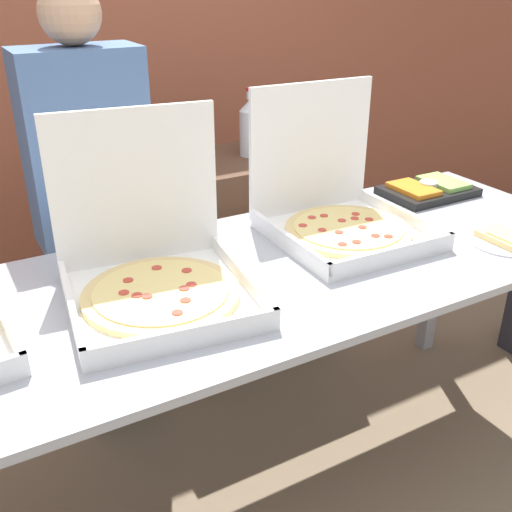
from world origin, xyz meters
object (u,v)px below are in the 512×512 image
Objects in this scene: paper_plate_front_right at (507,240)px; person_guest_cap at (96,221)px; soda_bottle at (251,127)px; soda_can_silver at (265,134)px; pizza_box_far_right at (338,209)px; soda_can_colored at (284,135)px; pizza_box_near_left at (155,266)px; veggie_tray at (428,190)px.

person_guest_cap is (-1.10, 0.87, -0.02)m from paper_plate_front_right.
soda_bottle is 0.15m from soda_can_silver.
person_guest_cap is at bearing -163.75° from soda_can_silver.
soda_can_colored is (0.22, 0.71, 0.06)m from pizza_box_far_right.
person_guest_cap is (-0.73, -0.17, -0.22)m from soda_bottle.
soda_can_colored is at bearing 74.01° from pizza_box_far_right.
person_guest_cap is at bearing 96.78° from pizza_box_near_left.
pizza_box_far_right is 0.30× the size of person_guest_cap.
veggie_tray is at bearing 77.65° from paper_plate_front_right.
soda_can_silver is at bearing 119.23° from veggie_tray.
soda_can_silver is 0.89m from person_guest_cap.
paper_plate_front_right is 1.15m from soda_can_silver.
pizza_box_near_left is 1.14m from paper_plate_front_right.
pizza_box_near_left is at bearing -132.71° from soda_bottle.
pizza_box_far_right is 2.09× the size of paper_plate_front_right.
paper_plate_front_right is at bearing -79.09° from soda_can_colored.
soda_bottle is at bearing -166.71° from person_guest_cap.
pizza_box_far_right is at bearing 142.32° from person_guest_cap.
person_guest_cap reaches higher than veggie_tray.
person_guest_cap is at bearing 143.91° from pizza_box_far_right.
pizza_box_far_right is 0.74m from soda_can_colored.
pizza_box_near_left is 2.29× the size of paper_plate_front_right.
soda_bottle is at bearing 87.35° from pizza_box_far_right.
pizza_box_far_right is 0.91× the size of pizza_box_near_left.
soda_bottle is at bearing -147.10° from soda_can_silver.
person_guest_cap is (-0.84, -0.25, -0.16)m from soda_can_silver.
pizza_box_near_left reaches higher than paper_plate_front_right.
pizza_box_far_right is 4.04× the size of soda_can_silver.
soda_can_silver and soda_can_colored have the same top height.
soda_can_silver reaches higher than paper_plate_front_right.
paper_plate_front_right is at bearing -5.01° from pizza_box_near_left.
paper_plate_front_right is at bearing 141.83° from person_guest_cap.
soda_bottle is (-0.48, 0.58, 0.18)m from veggie_tray.
person_guest_cap reaches higher than pizza_box_near_left.
pizza_box_far_right is at bearing -107.58° from soda_can_colored.
person_guest_cap reaches higher than soda_can_silver.
soda_bottle is (-0.37, 1.04, 0.19)m from paper_plate_front_right.
person_guest_cap is at bearing -168.58° from soda_can_colored.
veggie_tray is 1.27m from person_guest_cap.
pizza_box_far_right is at bearing -94.25° from soda_bottle.
person_guest_cap is (-1.21, 0.40, -0.03)m from veggie_tray.
paper_plate_front_right is at bearing -102.35° from veggie_tray.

